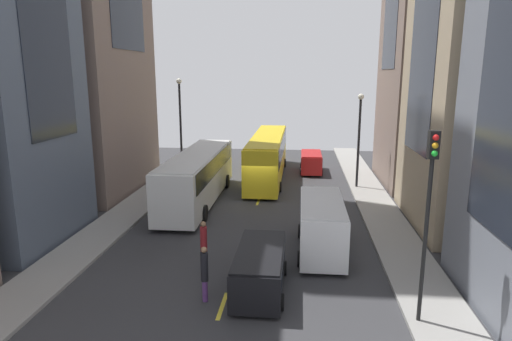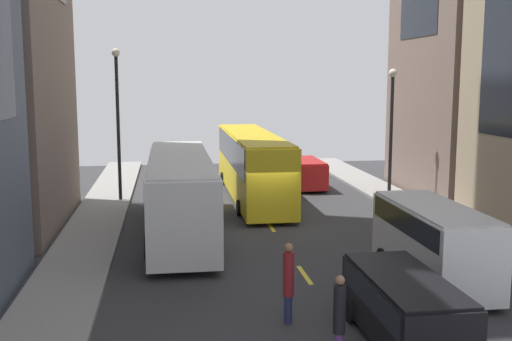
# 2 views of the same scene
# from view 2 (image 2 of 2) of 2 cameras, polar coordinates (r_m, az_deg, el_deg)

# --- Properties ---
(ground_plane) EXTENTS (42.13, 42.13, 0.00)m
(ground_plane) POSITION_cam_2_polar(r_m,az_deg,el_deg) (27.80, 1.35, -5.21)
(ground_plane) COLOR #333335
(sidewalk_west) EXTENTS (2.48, 44.00, 0.15)m
(sidewalk_west) POSITION_cam_2_polar(r_m,az_deg,el_deg) (27.62, -14.95, -5.43)
(sidewalk_west) COLOR gray
(sidewalk_west) RESTS_ON ground
(sidewalk_east) EXTENTS (2.48, 44.00, 0.15)m
(sidewalk_east) POSITION_cam_2_polar(r_m,az_deg,el_deg) (30.06, 16.27, -4.36)
(sidewalk_east) COLOR gray
(sidewalk_east) RESTS_ON ground
(lane_stripe_2) EXTENTS (0.16, 2.00, 0.01)m
(lane_stripe_2) POSITION_cam_2_polar(r_m,az_deg,el_deg) (21.19, 4.53, -9.63)
(lane_stripe_2) COLOR yellow
(lane_stripe_2) RESTS_ON ground
(lane_stripe_3) EXTENTS (0.16, 2.00, 0.01)m
(lane_stripe_3) POSITION_cam_2_polar(r_m,az_deg,el_deg) (27.80, 1.35, -5.20)
(lane_stripe_3) COLOR yellow
(lane_stripe_3) RESTS_ON ground
(lane_stripe_4) EXTENTS (0.16, 2.00, 0.01)m
(lane_stripe_4) POSITION_cam_2_polar(r_m,az_deg,el_deg) (34.56, -0.57, -2.48)
(lane_stripe_4) COLOR yellow
(lane_stripe_4) RESTS_ON ground
(lane_stripe_5) EXTENTS (0.16, 2.00, 0.01)m
(lane_stripe_5) POSITION_cam_2_polar(r_m,az_deg,el_deg) (41.41, -1.86, -0.65)
(lane_stripe_5) COLOR yellow
(lane_stripe_5) RESTS_ON ground
(lane_stripe_6) EXTENTS (0.16, 2.00, 0.01)m
(lane_stripe_6) POSITION_cam_2_polar(r_m,az_deg,el_deg) (48.29, -2.78, 0.66)
(lane_stripe_6) COLOR yellow
(lane_stripe_6) RESTS_ON ground
(city_bus_white) EXTENTS (2.80, 12.79, 3.35)m
(city_bus_white) POSITION_cam_2_polar(r_m,az_deg,el_deg) (26.44, -7.04, -1.54)
(city_bus_white) COLOR silver
(city_bus_white) RESTS_ON ground
(streetcar_yellow) EXTENTS (2.70, 14.58, 3.59)m
(streetcar_yellow) POSITION_cam_2_polar(r_m,az_deg,el_deg) (34.26, -0.40, 1.02)
(streetcar_yellow) COLOR yellow
(streetcar_yellow) RESTS_ON ground
(delivery_van_white) EXTENTS (2.25, 5.79, 2.58)m
(delivery_van_white) POSITION_cam_2_polar(r_m,az_deg,el_deg) (20.68, 16.09, -6.05)
(delivery_van_white) COLOR white
(delivery_van_white) RESTS_ON ground
(car_black_0) EXTENTS (2.05, 4.66, 1.72)m
(car_black_0) POSITION_cam_2_polar(r_m,az_deg,el_deg) (16.17, 13.58, -11.91)
(car_black_0) COLOR black
(car_black_0) RESTS_ON ground
(car_red_1) EXTENTS (1.93, 4.22, 1.74)m
(car_red_1) POSITION_cam_2_polar(r_m,az_deg,el_deg) (37.40, 4.65, -0.08)
(car_red_1) COLOR red
(car_red_1) RESTS_ON ground
(pedestrian_crossing_mid) EXTENTS (0.30, 0.30, 2.23)m
(pedestrian_crossing_mid) POSITION_cam_2_polar(r_m,az_deg,el_deg) (16.88, 3.02, -10.10)
(pedestrian_crossing_mid) COLOR navy
(pedestrian_crossing_mid) RESTS_ON ground
(pedestrian_crossing_near) EXTENTS (0.28, 0.28, 2.21)m
(pedestrian_crossing_near) POSITION_cam_2_polar(r_m,az_deg,el_deg) (14.51, 7.72, -13.39)
(pedestrian_crossing_near) COLOR #593372
(pedestrian_crossing_near) RESTS_ON ground
(streetlamp_near) EXTENTS (0.44, 0.44, 8.00)m
(streetlamp_near) POSITION_cam_2_polar(r_m,az_deg,el_deg) (33.33, -12.70, 5.52)
(streetlamp_near) COLOR black
(streetlamp_near) RESTS_ON ground
(streetlamp_far) EXTENTS (0.44, 0.44, 6.95)m
(streetlamp_far) POSITION_cam_2_polar(r_m,az_deg,el_deg) (32.95, 12.43, 4.52)
(streetlamp_far) COLOR black
(streetlamp_far) RESTS_ON ground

